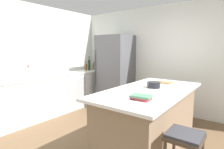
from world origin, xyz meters
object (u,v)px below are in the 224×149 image
(sink_faucet, at_px, (43,69))
(cookbook_stack, at_px, (141,97))
(hot_sauce_bottle, at_px, (94,67))
(wine_bottle, at_px, (89,65))
(paper_towel_roll, at_px, (54,69))
(gin_bottle, at_px, (91,66))
(vinegar_bottle, at_px, (94,66))
(mixing_bowl, at_px, (154,85))
(bar_stool, at_px, (184,144))
(kitchen_island, at_px, (149,117))
(flower_vase, at_px, (29,74))
(whiskey_bottle, at_px, (86,67))
(cutting_board, at_px, (164,82))
(refrigerator, at_px, (115,71))

(sink_faucet, xyz_separation_m, cookbook_stack, (2.76, -0.38, -0.14))
(hot_sauce_bottle, distance_m, wine_bottle, 0.29)
(paper_towel_roll, distance_m, wine_bottle, 1.20)
(cookbook_stack, bearing_deg, gin_bottle, 144.25)
(sink_faucet, height_order, hot_sauce_bottle, sink_faucet)
(paper_towel_roll, distance_m, vinegar_bottle, 1.38)
(wine_bottle, distance_m, cookbook_stack, 3.27)
(vinegar_bottle, height_order, mixing_bowl, vinegar_bottle)
(bar_stool, distance_m, paper_towel_roll, 3.40)
(paper_towel_roll, relative_size, hot_sauce_bottle, 1.49)
(kitchen_island, relative_size, sink_faucet, 7.05)
(bar_stool, xyz_separation_m, hot_sauce_bottle, (-3.33, 2.20, 0.46))
(sink_faucet, height_order, wine_bottle, wine_bottle)
(hot_sauce_bottle, bearing_deg, wine_bottle, -76.07)
(flower_vase, xyz_separation_m, gin_bottle, (-0.05, 1.96, 0.02))
(gin_bottle, height_order, wine_bottle, wine_bottle)
(whiskey_bottle, bearing_deg, cutting_board, -10.45)
(bar_stool, bearing_deg, refrigerator, 139.53)
(paper_towel_roll, relative_size, cutting_board, 1.08)
(vinegar_bottle, bearing_deg, paper_towel_roll, -91.94)
(refrigerator, relative_size, wine_bottle, 4.59)
(gin_bottle, relative_size, whiskey_bottle, 1.08)
(bar_stool, bearing_deg, gin_bottle, 148.15)
(sink_faucet, bearing_deg, cutting_board, 19.41)
(flower_vase, height_order, cutting_board, flower_vase)
(bar_stool, bearing_deg, cookbook_stack, 171.40)
(kitchen_island, distance_m, cutting_board, 0.82)
(vinegar_bottle, distance_m, mixing_bowl, 2.81)
(sink_faucet, bearing_deg, refrigerator, 59.24)
(gin_bottle, bearing_deg, whiskey_bottle, -100.36)
(wine_bottle, height_order, cookbook_stack, wine_bottle)
(hot_sauce_bottle, relative_size, cutting_board, 0.73)
(wine_bottle, bearing_deg, whiskey_bottle, -105.41)
(vinegar_bottle, distance_m, cutting_board, 2.58)
(bar_stool, height_order, hot_sauce_bottle, hot_sauce_bottle)
(mixing_bowl, height_order, cutting_board, mixing_bowl)
(vinegar_bottle, relative_size, whiskey_bottle, 0.97)
(whiskey_bottle, bearing_deg, cookbook_stack, -32.57)
(flower_vase, height_order, vinegar_bottle, flower_vase)
(hot_sauce_bottle, bearing_deg, flower_vase, -86.68)
(paper_towel_roll, bearing_deg, cutting_board, 14.12)
(wine_bottle, xyz_separation_m, whiskey_bottle, (-0.03, -0.10, -0.06))
(whiskey_bottle, xyz_separation_m, mixing_bowl, (2.55, -0.99, -0.07))
(cookbook_stack, xyz_separation_m, mixing_bowl, (-0.17, 0.75, 0.02))
(flower_vase, xyz_separation_m, wine_bottle, (-0.06, 1.87, 0.06))
(whiskey_bottle, relative_size, cutting_board, 0.92)
(refrigerator, xyz_separation_m, mixing_bowl, (1.65, -1.20, 0.02))
(kitchen_island, bearing_deg, wine_bottle, 153.98)
(whiskey_bottle, distance_m, cookbook_stack, 3.23)
(bar_stool, bearing_deg, whiskey_bottle, 150.96)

